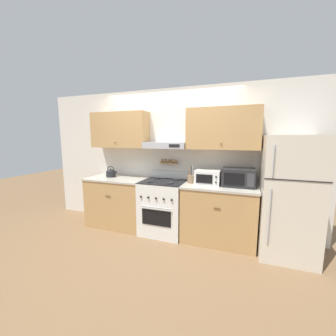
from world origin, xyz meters
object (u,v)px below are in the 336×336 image
Objects in this scene: refrigerator at (288,197)px; stove_range at (163,207)px; tea_kettle at (111,173)px; toaster_oven at (208,177)px; utensil_crock at (191,179)px; microwave at (238,177)px.

stove_range is at bearing 178.40° from refrigerator.
toaster_oven is at bearing -0.05° from tea_kettle.
utensil_crock is at bearing 0.00° from tea_kettle.
utensil_crock reaches higher than toaster_oven.
stove_range is 1.95m from refrigerator.
utensil_crock is (1.59, 0.00, -0.01)m from tea_kettle.
tea_kettle is 0.79× the size of utensil_crock.
tea_kettle is 0.47× the size of microwave.
tea_kettle is 0.57× the size of toaster_oven.
stove_range is at bearing -176.24° from microwave.
microwave is (2.34, 0.02, 0.06)m from tea_kettle.
refrigerator reaches higher than microwave.
microwave is at bearing 1.36° from utensil_crock.
microwave is 0.75m from utensil_crock.
microwave is 1.23× the size of toaster_oven.
refrigerator is at bearing -1.60° from stove_range.
stove_range is at bearing -3.23° from tea_kettle.
refrigerator is 1.44m from utensil_crock.
tea_kettle is at bearing 177.80° from refrigerator.
stove_range is 0.95m from toaster_oven.
utensil_crock is at bearing -178.64° from microwave.
refrigerator reaches higher than tea_kettle.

